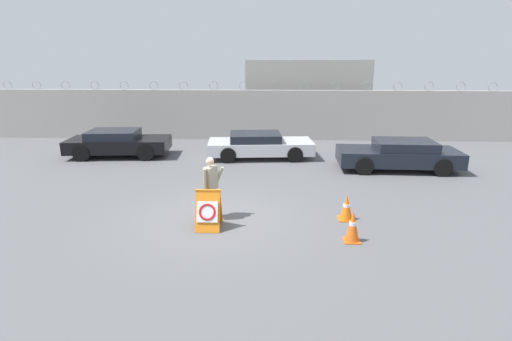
% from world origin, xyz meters
% --- Properties ---
extents(ground_plane, '(90.00, 90.00, 0.00)m').
position_xyz_m(ground_plane, '(0.00, 0.00, 0.00)').
color(ground_plane, '#5B5B5E').
extents(perimeter_wall, '(36.00, 0.30, 3.09)m').
position_xyz_m(perimeter_wall, '(0.00, 11.15, 1.33)').
color(perimeter_wall, '#ADA8A0').
rests_on(perimeter_wall, ground_plane).
extents(building_block, '(7.24, 6.27, 4.18)m').
position_xyz_m(building_block, '(3.57, 16.20, 2.09)').
color(building_block, '#B2ADA3').
rests_on(building_block, ground_plane).
extents(barricade_sign, '(0.67, 0.78, 1.03)m').
position_xyz_m(barricade_sign, '(-0.05, -0.73, 0.51)').
color(barricade_sign, orange).
rests_on(barricade_sign, ground_plane).
extents(security_guard, '(0.55, 0.60, 1.71)m').
position_xyz_m(security_guard, '(-0.08, -0.03, 0.95)').
color(security_guard, black).
rests_on(security_guard, ground_plane).
extents(traffic_cone_near, '(0.42, 0.42, 0.71)m').
position_xyz_m(traffic_cone_near, '(3.59, -0.01, 0.35)').
color(traffic_cone_near, orange).
rests_on(traffic_cone_near, ground_plane).
extents(traffic_cone_mid, '(0.39, 0.39, 0.79)m').
position_xyz_m(traffic_cone_mid, '(3.50, -1.36, 0.39)').
color(traffic_cone_mid, orange).
rests_on(traffic_cone_mid, ground_plane).
extents(parked_car_front_coupe, '(4.53, 2.29, 1.17)m').
position_xyz_m(parked_car_front_coupe, '(-5.34, 6.96, 0.61)').
color(parked_car_front_coupe, black).
rests_on(parked_car_front_coupe, ground_plane).
extents(parked_car_rear_sedan, '(4.69, 2.32, 1.09)m').
position_xyz_m(parked_car_rear_sedan, '(0.98, 6.97, 0.57)').
color(parked_car_rear_sedan, black).
rests_on(parked_car_rear_sedan, ground_plane).
extents(parked_car_far_side, '(4.67, 2.05, 1.17)m').
position_xyz_m(parked_car_far_side, '(6.53, 5.24, 0.61)').
color(parked_car_far_side, black).
rests_on(parked_car_far_side, ground_plane).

